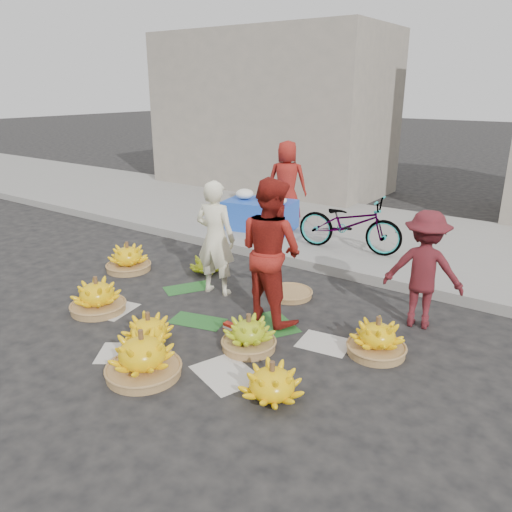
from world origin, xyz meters
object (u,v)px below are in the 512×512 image
Objects in this scene: flower_table at (260,213)px; bicycle at (350,223)px; banana_bunch_4 at (249,334)px; vendor_cream at (215,238)px; banana_bunch_0 at (97,296)px.

bicycle is (1.93, -0.24, 0.15)m from flower_table.
flower_table reaches higher than banana_bunch_4.
bicycle is at bearing -18.32° from flower_table.
flower_table is at bearing 123.38° from banana_bunch_4.
vendor_cream reaches higher than flower_table.
banana_bunch_4 is at bearing -67.87° from flower_table.
bicycle is (1.64, 3.72, 0.37)m from banana_bunch_0.
banana_bunch_4 is 0.33× the size of bicycle.
vendor_cream is 2.89m from flower_table.
banana_bunch_4 is 1.72m from vendor_cream.
banana_bunch_4 is at bearing 8.85° from banana_bunch_0.
bicycle is at bearing 66.24° from banana_bunch_0.
banana_bunch_4 is 4.35m from flower_table.
banana_bunch_4 is 3.45m from bicycle.
flower_table is (-0.29, 3.96, 0.23)m from banana_bunch_0.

